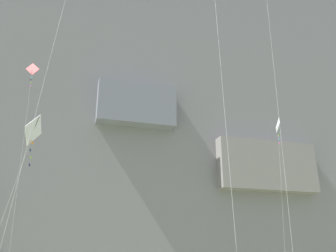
# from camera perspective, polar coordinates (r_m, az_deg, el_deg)

# --- Properties ---
(cliff_face) EXTENTS (180.00, 31.96, 55.31)m
(cliff_face) POSITION_cam_1_polar(r_m,az_deg,el_deg) (69.62, -7.43, 0.38)
(cliff_face) COLOR gray
(cliff_face) RESTS_ON ground
(kite_diamond_upper_right) EXTENTS (1.33, 2.57, 21.07)m
(kite_diamond_upper_right) POSITION_cam_1_polar(r_m,az_deg,el_deg) (36.57, -20.78, 6.53)
(kite_diamond_upper_right) COLOR red
(kite_diamond_upper_right) RESTS_ON ground
(kite_diamond_far_right) EXTENTS (2.42, 3.31, 13.08)m
(kite_diamond_far_right) POSITION_cam_1_polar(r_m,az_deg,el_deg) (27.13, -20.49, -0.94)
(kite_diamond_far_right) COLOR white
(kite_diamond_far_right) RESTS_ON ground
(kite_diamond_upper_left) EXTENTS (2.95, 3.19, 19.54)m
(kite_diamond_upper_left) POSITION_cam_1_polar(r_m,az_deg,el_deg) (45.32, 16.93, -0.31)
(kite_diamond_upper_left) COLOR white
(kite_diamond_upper_left) RESTS_ON ground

